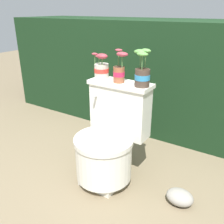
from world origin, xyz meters
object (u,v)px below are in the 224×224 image
at_px(toilet, 109,141).
at_px(garden_stone, 180,197).
at_px(potted_plant_left, 101,68).
at_px(potted_plant_midleft, 119,70).
at_px(potted_plant_middle, 142,72).

distance_m(toilet, garden_stone, 0.63).
relative_size(potted_plant_left, potted_plant_midleft, 0.82).
xyz_separation_m(toilet, garden_stone, (0.57, 0.00, -0.26)).
xyz_separation_m(toilet, potted_plant_left, (-0.18, 0.16, 0.50)).
xyz_separation_m(potted_plant_middle, garden_stone, (0.39, -0.13, -0.79)).
height_order(potted_plant_left, potted_plant_middle, potted_plant_middle).
relative_size(potted_plant_left, garden_stone, 1.05).
bearing_deg(garden_stone, toilet, -179.70).
bearing_deg(potted_plant_middle, garden_stone, -18.48).
xyz_separation_m(potted_plant_left, potted_plant_midleft, (0.18, -0.03, 0.01)).
xyz_separation_m(potted_plant_midleft, garden_stone, (0.57, -0.13, -0.78)).
height_order(potted_plant_midleft, garden_stone, potted_plant_midleft).
xyz_separation_m(potted_plant_left, garden_stone, (0.75, -0.16, -0.76)).
distance_m(potted_plant_left, garden_stone, 1.08).
relative_size(potted_plant_middle, garden_stone, 1.36).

